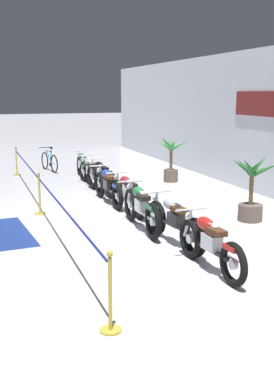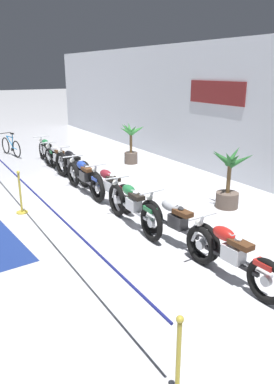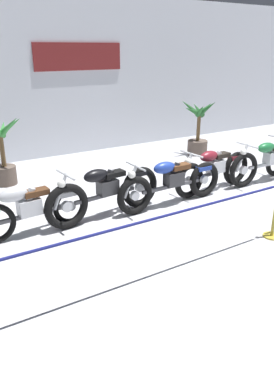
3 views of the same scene
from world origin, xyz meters
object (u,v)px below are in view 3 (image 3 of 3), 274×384
at_px(stanchion_far_left, 211,212).
at_px(motorcycle_blue_3, 171,182).
at_px(motorcycle_green_5, 270,161).
at_px(stanchion_mid_left, 274,216).
at_px(motorcycle_silver_1, 26,210).
at_px(potted_palm_right_of_row, 2,152).
at_px(potted_palm_left_of_row, 198,131).
at_px(motorcycle_maroon_4, 214,170).
at_px(motorcycle_black_2, 105,192).

bearing_deg(stanchion_far_left, motorcycle_blue_3, 68.76).
bearing_deg(stanchion_far_left, motorcycle_green_5, 28.65).
height_order(motorcycle_green_5, stanchion_mid_left, stanchion_mid_left).
bearing_deg(stanchion_mid_left, stanchion_far_left, 180.00).
bearing_deg(motorcycle_silver_1, motorcycle_blue_3, -3.45).
bearing_deg(potted_palm_right_of_row, stanchion_far_left, -70.56).
relative_size(motorcycle_blue_3, stanchion_mid_left, 2.25).
relative_size(motorcycle_green_5, potted_palm_right_of_row, 1.47).
height_order(motorcycle_green_5, potted_palm_left_of_row, potted_palm_left_of_row).
bearing_deg(stanchion_far_left, potted_palm_right_of_row, 109.44).
distance_m(motorcycle_silver_1, motorcycle_green_5, 5.45).
height_order(motorcycle_maroon_4, potted_palm_left_of_row, potted_palm_left_of_row).
xyz_separation_m(motorcycle_silver_1, potted_palm_left_of_row, (5.58, 2.48, 0.20)).
bearing_deg(potted_palm_left_of_row, motorcycle_maroon_4, -123.42).
relative_size(potted_palm_left_of_row, stanchion_mid_left, 1.49).
height_order(motorcycle_silver_1, motorcycle_black_2, motorcycle_black_2).
distance_m(motorcycle_silver_1, motorcycle_maroon_4, 3.94).
distance_m(motorcycle_black_2, potted_palm_right_of_row, 2.95).
relative_size(motorcycle_maroon_4, potted_palm_right_of_row, 1.33).
xyz_separation_m(motorcycle_green_5, stanchion_far_left, (-3.46, -1.89, 0.27)).
relative_size(motorcycle_silver_1, stanchion_mid_left, 2.07).
distance_m(motorcycle_maroon_4, motorcycle_green_5, 1.51).
xyz_separation_m(motorcycle_silver_1, stanchion_far_left, (1.98, -2.08, 0.30)).
distance_m(motorcycle_silver_1, potted_palm_right_of_row, 2.74).
relative_size(motorcycle_maroon_4, stanchion_mid_left, 2.03).
bearing_deg(potted_palm_right_of_row, stanchion_mid_left, -57.48).
xyz_separation_m(motorcycle_blue_3, stanchion_mid_left, (0.62, -1.92, -0.10)).
distance_m(motorcycle_blue_3, potted_palm_right_of_row, 3.78).
height_order(motorcycle_black_2, stanchion_mid_left, stanchion_mid_left).
xyz_separation_m(potted_palm_right_of_row, stanchion_far_left, (1.69, -4.79, 0.01)).
xyz_separation_m(motorcycle_maroon_4, stanchion_mid_left, (-0.60, -2.08, -0.11)).
height_order(motorcycle_blue_3, stanchion_far_left, stanchion_far_left).
height_order(motorcycle_blue_3, motorcycle_maroon_4, motorcycle_maroon_4).
xyz_separation_m(potted_palm_left_of_row, potted_palm_right_of_row, (-5.29, 0.23, 0.09)).
bearing_deg(motorcycle_maroon_4, motorcycle_blue_3, -172.20).
distance_m(motorcycle_silver_1, stanchion_mid_left, 3.94).
height_order(motorcycle_black_2, motorcycle_green_5, motorcycle_black_2).
distance_m(potted_palm_left_of_row, potted_palm_right_of_row, 5.29).
distance_m(motorcycle_black_2, motorcycle_blue_3, 1.33).
distance_m(motorcycle_silver_1, motorcycle_black_2, 1.40).
xyz_separation_m(motorcycle_black_2, potted_palm_left_of_row, (4.18, 2.49, 0.17)).
bearing_deg(stanchion_far_left, motorcycle_maroon_4, 46.71).
bearing_deg(potted_palm_right_of_row, motorcycle_green_5, -29.34).
height_order(motorcycle_maroon_4, stanchion_far_left, stanchion_far_left).
height_order(motorcycle_blue_3, potted_palm_left_of_row, potted_palm_left_of_row).
bearing_deg(motorcycle_green_5, potted_palm_left_of_row, 87.13).
relative_size(motorcycle_blue_3, motorcycle_green_5, 1.01).
bearing_deg(motorcycle_blue_3, potted_palm_left_of_row, 42.82).
xyz_separation_m(motorcycle_silver_1, motorcycle_blue_3, (2.72, -0.16, 0.00)).
xyz_separation_m(motorcycle_silver_1, motorcycle_maroon_4, (3.94, 0.00, 0.01)).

